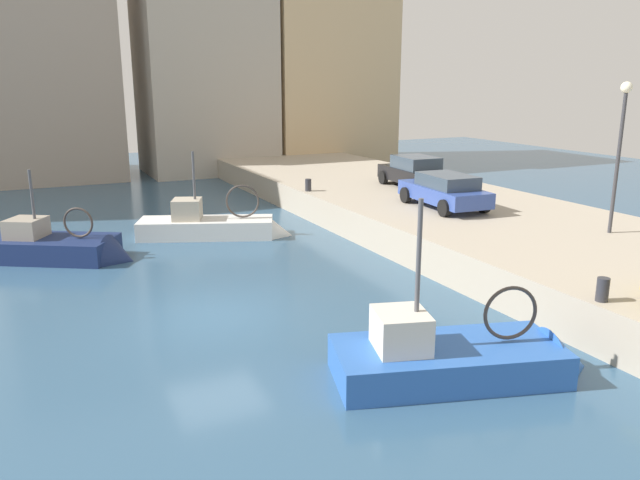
{
  "coord_description": "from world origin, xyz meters",
  "views": [
    {
      "loc": [
        -4.18,
        -15.21,
        6.07
      ],
      "look_at": [
        3.98,
        1.78,
        1.2
      ],
      "focal_mm": 34.81,
      "sensor_mm": 36.0,
      "label": 1
    }
  ],
  "objects_px": {
    "fishing_boat_navy": "(55,257)",
    "fishing_boat_blue": "(464,371)",
    "parked_car_black": "(414,171)",
    "mooring_bollard_north": "(308,185)",
    "mooring_bollard_mid": "(603,290)",
    "fishing_boat_white": "(215,234)",
    "parked_car_blue": "(445,190)",
    "quay_streetlamp": "(621,133)"
  },
  "relations": [
    {
      "from": "fishing_boat_navy",
      "to": "quay_streetlamp",
      "type": "height_order",
      "value": "quay_streetlamp"
    },
    {
      "from": "fishing_boat_navy",
      "to": "fishing_boat_white",
      "type": "distance_m",
      "value": 5.98
    },
    {
      "from": "fishing_boat_white",
      "to": "mooring_bollard_north",
      "type": "xyz_separation_m",
      "value": [
        4.91,
        1.74,
        1.37
      ]
    },
    {
      "from": "parked_car_blue",
      "to": "parked_car_black",
      "type": "height_order",
      "value": "parked_car_black"
    },
    {
      "from": "fishing_boat_blue",
      "to": "fishing_boat_white",
      "type": "bearing_deg",
      "value": 95.41
    },
    {
      "from": "fishing_boat_white",
      "to": "parked_car_blue",
      "type": "xyz_separation_m",
      "value": [
        8.12,
        -4.05,
        1.79
      ]
    },
    {
      "from": "fishing_boat_navy",
      "to": "mooring_bollard_north",
      "type": "distance_m",
      "value": 11.21
    },
    {
      "from": "fishing_boat_blue",
      "to": "parked_car_blue",
      "type": "xyz_separation_m",
      "value": [
        6.79,
        9.93,
        1.8
      ]
    },
    {
      "from": "fishing_boat_white",
      "to": "parked_car_black",
      "type": "height_order",
      "value": "fishing_boat_white"
    },
    {
      "from": "fishing_boat_blue",
      "to": "mooring_bollard_north",
      "type": "distance_m",
      "value": 16.18
    },
    {
      "from": "mooring_bollard_mid",
      "to": "mooring_bollard_north",
      "type": "relative_size",
      "value": 1.0
    },
    {
      "from": "parked_car_blue",
      "to": "mooring_bollard_mid",
      "type": "xyz_separation_m",
      "value": [
        -3.2,
        -10.21,
        -0.42
      ]
    },
    {
      "from": "parked_car_black",
      "to": "quay_streetlamp",
      "type": "relative_size",
      "value": 0.82
    },
    {
      "from": "fishing_boat_blue",
      "to": "quay_streetlamp",
      "type": "relative_size",
      "value": 1.21
    },
    {
      "from": "parked_car_blue",
      "to": "quay_streetlamp",
      "type": "bearing_deg",
      "value": -66.72
    },
    {
      "from": "fishing_boat_navy",
      "to": "mooring_bollard_north",
      "type": "relative_size",
      "value": 10.62
    },
    {
      "from": "fishing_boat_navy",
      "to": "fishing_boat_blue",
      "type": "height_order",
      "value": "fishing_boat_blue"
    },
    {
      "from": "fishing_boat_white",
      "to": "parked_car_black",
      "type": "bearing_deg",
      "value": 3.13
    },
    {
      "from": "parked_car_blue",
      "to": "mooring_bollard_north",
      "type": "relative_size",
      "value": 7.89
    },
    {
      "from": "mooring_bollard_north",
      "to": "mooring_bollard_mid",
      "type": "bearing_deg",
      "value": -90.0
    },
    {
      "from": "mooring_bollard_mid",
      "to": "fishing_boat_white",
      "type": "bearing_deg",
      "value": 109.02
    },
    {
      "from": "mooring_bollard_mid",
      "to": "parked_car_black",
      "type": "bearing_deg",
      "value": 71.76
    },
    {
      "from": "quay_streetlamp",
      "to": "fishing_boat_white",
      "type": "bearing_deg",
      "value": 137.33
    },
    {
      "from": "parked_car_blue",
      "to": "quay_streetlamp",
      "type": "xyz_separation_m",
      "value": [
        2.45,
        -5.69,
        2.56
      ]
    },
    {
      "from": "mooring_bollard_north",
      "to": "parked_car_blue",
      "type": "bearing_deg",
      "value": -61.05
    },
    {
      "from": "fishing_boat_navy",
      "to": "fishing_boat_white",
      "type": "bearing_deg",
      "value": 6.48
    },
    {
      "from": "mooring_bollard_mid",
      "to": "mooring_bollard_north",
      "type": "height_order",
      "value": "same"
    },
    {
      "from": "fishing_boat_blue",
      "to": "mooring_bollard_north",
      "type": "relative_size",
      "value": 10.65
    },
    {
      "from": "fishing_boat_white",
      "to": "mooring_bollard_mid",
      "type": "height_order",
      "value": "fishing_boat_white"
    },
    {
      "from": "fishing_boat_blue",
      "to": "quay_streetlamp",
      "type": "height_order",
      "value": "quay_streetlamp"
    },
    {
      "from": "fishing_boat_navy",
      "to": "parked_car_blue",
      "type": "distance_m",
      "value": 14.57
    },
    {
      "from": "fishing_boat_navy",
      "to": "mooring_bollard_mid",
      "type": "relative_size",
      "value": 10.62
    },
    {
      "from": "quay_streetlamp",
      "to": "mooring_bollard_north",
      "type": "bearing_deg",
      "value": 116.21
    },
    {
      "from": "fishing_boat_blue",
      "to": "parked_car_black",
      "type": "bearing_deg",
      "value": 59.74
    },
    {
      "from": "fishing_boat_navy",
      "to": "parked_car_black",
      "type": "distance_m",
      "value": 15.88
    },
    {
      "from": "fishing_boat_white",
      "to": "mooring_bollard_mid",
      "type": "xyz_separation_m",
      "value": [
        4.91,
        -14.26,
        1.37
      ]
    },
    {
      "from": "mooring_bollard_north",
      "to": "fishing_boat_white",
      "type": "bearing_deg",
      "value": -160.46
    },
    {
      "from": "parked_car_black",
      "to": "mooring_bollard_mid",
      "type": "height_order",
      "value": "parked_car_black"
    },
    {
      "from": "parked_car_blue",
      "to": "fishing_boat_white",
      "type": "bearing_deg",
      "value": 153.5
    },
    {
      "from": "quay_streetlamp",
      "to": "parked_car_black",
      "type": "bearing_deg",
      "value": 94.32
    },
    {
      "from": "fishing_boat_blue",
      "to": "mooring_bollard_mid",
      "type": "relative_size",
      "value": 10.65
    },
    {
      "from": "fishing_boat_navy",
      "to": "fishing_boat_blue",
      "type": "distance_m",
      "value": 15.15
    }
  ]
}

